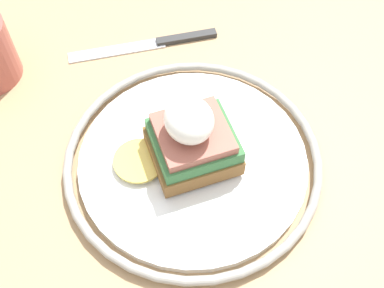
{
  "coord_description": "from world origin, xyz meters",
  "views": [
    {
      "loc": [
        -0.27,
        0.12,
        1.22
      ],
      "look_at": [
        0.0,
        0.02,
        0.79
      ],
      "focal_mm": 45.0,
      "sensor_mm": 36.0,
      "label": 1
    }
  ],
  "objects": [
    {
      "name": "sandwich",
      "position": [
        0.0,
        0.02,
        0.8
      ],
      "size": [
        0.08,
        0.13,
        0.09
      ],
      "color": "brown",
      "rests_on": "plate"
    },
    {
      "name": "knife",
      "position": [
        0.19,
        0.0,
        0.75
      ],
      "size": [
        0.04,
        0.2,
        0.01
      ],
      "color": "#2D2D2D",
      "rests_on": "dining_table"
    },
    {
      "name": "plate",
      "position": [
        0.0,
        0.02,
        0.76
      ],
      "size": [
        0.29,
        0.29,
        0.02
      ],
      "color": "white",
      "rests_on": "dining_table"
    },
    {
      "name": "dining_table",
      "position": [
        0.0,
        0.0,
        0.63
      ],
      "size": [
        0.89,
        0.81,
        0.75
      ],
      "color": "tan",
      "rests_on": "ground_plane"
    }
  ]
}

